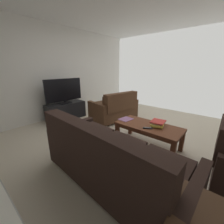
% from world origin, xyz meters
% --- Properties ---
extents(ground_plane, '(5.15, 5.29, 0.01)m').
position_xyz_m(ground_plane, '(0.00, 0.00, -0.00)').
color(ground_plane, beige).
extents(wall_right, '(0.12, 5.29, 2.57)m').
position_xyz_m(wall_right, '(2.58, 0.00, 1.29)').
color(wall_right, white).
rests_on(wall_right, ground).
extents(sofa_main, '(1.97, 0.90, 0.88)m').
position_xyz_m(sofa_main, '(-0.41, 1.29, 0.37)').
color(sofa_main, black).
rests_on(sofa_main, ground).
extents(loveseat_near, '(1.00, 1.35, 0.82)m').
position_xyz_m(loveseat_near, '(1.04, -0.57, 0.35)').
color(loveseat_near, black).
rests_on(loveseat_near, ground).
extents(coffee_table, '(1.17, 0.56, 0.43)m').
position_xyz_m(coffee_table, '(-0.35, 0.13, 0.36)').
color(coffee_table, brown).
rests_on(coffee_table, ground).
extents(tv_stand, '(0.46, 1.10, 0.48)m').
position_xyz_m(tv_stand, '(2.17, 0.29, 0.24)').
color(tv_stand, black).
rests_on(tv_stand, ground).
extents(flat_tv, '(0.21, 1.07, 0.68)m').
position_xyz_m(flat_tv, '(2.17, 0.29, 0.83)').
color(flat_tv, black).
rests_on(flat_tv, tv_stand).
extents(book_stack, '(0.26, 0.31, 0.10)m').
position_xyz_m(book_stack, '(-0.49, 0.06, 0.48)').
color(book_stack, '#E0CC4C').
rests_on(book_stack, coffee_table).
extents(tv_remote, '(0.16, 0.12, 0.02)m').
position_xyz_m(tv_remote, '(-0.41, 0.28, 0.44)').
color(tv_remote, black).
rests_on(tv_remote, coffee_table).
extents(loose_magazine, '(0.25, 0.28, 0.01)m').
position_xyz_m(loose_magazine, '(0.15, 0.15, 0.43)').
color(loose_magazine, '#996699').
rests_on(loose_magazine, coffee_table).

